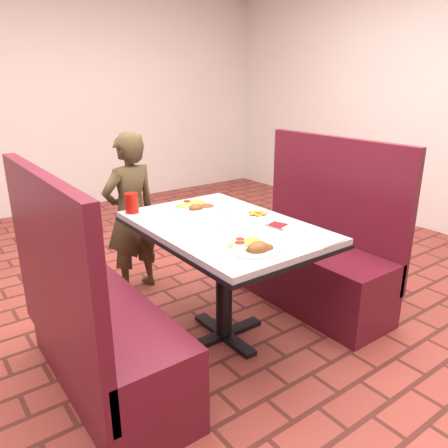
{
  "coord_description": "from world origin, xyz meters",
  "views": [
    {
      "loc": [
        -1.42,
        -1.92,
        1.55
      ],
      "look_at": [
        0.0,
        0.0,
        0.75
      ],
      "focal_mm": 35.0,
      "sensor_mm": 36.0,
      "label": 1
    }
  ],
  "objects_px": {
    "far_dinner_plate": "(196,205)",
    "plantain_plate": "(258,214)",
    "diner_person": "(131,214)",
    "dining_table": "(224,240)",
    "red_tumbler": "(132,203)",
    "booth_bench_left": "(97,333)",
    "booth_bench_right": "(314,259)",
    "near_dinner_plate": "(252,244)"
  },
  "relations": [
    {
      "from": "plantain_plate",
      "to": "red_tumbler",
      "type": "xyz_separation_m",
      "value": [
        -0.58,
        0.53,
        0.05
      ]
    },
    {
      "from": "diner_person",
      "to": "plantain_plate",
      "type": "relative_size",
      "value": 6.93
    },
    {
      "from": "plantain_plate",
      "to": "red_tumbler",
      "type": "distance_m",
      "value": 0.79
    },
    {
      "from": "dining_table",
      "to": "diner_person",
      "type": "distance_m",
      "value": 0.96
    },
    {
      "from": "near_dinner_plate",
      "to": "far_dinner_plate",
      "type": "bearing_deg",
      "value": 77.73
    },
    {
      "from": "far_dinner_plate",
      "to": "red_tumbler",
      "type": "distance_m",
      "value": 0.4
    },
    {
      "from": "diner_person",
      "to": "plantain_plate",
      "type": "xyz_separation_m",
      "value": [
        0.41,
        -0.95,
        0.16
      ]
    },
    {
      "from": "near_dinner_plate",
      "to": "diner_person",
      "type": "bearing_deg",
      "value": 90.9
    },
    {
      "from": "booth_bench_right",
      "to": "far_dinner_plate",
      "type": "distance_m",
      "value": 0.95
    },
    {
      "from": "booth_bench_right",
      "to": "red_tumbler",
      "type": "distance_m",
      "value": 1.33
    },
    {
      "from": "red_tumbler",
      "to": "diner_person",
      "type": "bearing_deg",
      "value": 67.33
    },
    {
      "from": "booth_bench_right",
      "to": "dining_table",
      "type": "bearing_deg",
      "value": 180.0
    },
    {
      "from": "booth_bench_left",
      "to": "red_tumbler",
      "type": "distance_m",
      "value": 0.86
    },
    {
      "from": "booth_bench_left",
      "to": "booth_bench_right",
      "type": "xyz_separation_m",
      "value": [
        1.6,
        0.0,
        0.0
      ]
    },
    {
      "from": "plantain_plate",
      "to": "red_tumbler",
      "type": "relative_size",
      "value": 1.4
    },
    {
      "from": "dining_table",
      "to": "booth_bench_right",
      "type": "height_order",
      "value": "booth_bench_right"
    },
    {
      "from": "dining_table",
      "to": "booth_bench_left",
      "type": "bearing_deg",
      "value": 180.0
    },
    {
      "from": "dining_table",
      "to": "far_dinner_plate",
      "type": "distance_m",
      "value": 0.38
    },
    {
      "from": "diner_person",
      "to": "plantain_plate",
      "type": "bearing_deg",
      "value": 104.39
    },
    {
      "from": "red_tumbler",
      "to": "plantain_plate",
      "type": "bearing_deg",
      "value": -42.11
    },
    {
      "from": "dining_table",
      "to": "booth_bench_right",
      "type": "xyz_separation_m",
      "value": [
        0.8,
        0.0,
        -0.32
      ]
    },
    {
      "from": "near_dinner_plate",
      "to": "plantain_plate",
      "type": "bearing_deg",
      "value": 46.11
    },
    {
      "from": "diner_person",
      "to": "red_tumbler",
      "type": "height_order",
      "value": "diner_person"
    },
    {
      "from": "dining_table",
      "to": "plantain_plate",
      "type": "relative_size",
      "value": 7.01
    },
    {
      "from": "near_dinner_plate",
      "to": "plantain_plate",
      "type": "relative_size",
      "value": 1.59
    },
    {
      "from": "diner_person",
      "to": "dining_table",
      "type": "bearing_deg",
      "value": 90.15
    },
    {
      "from": "plantain_plate",
      "to": "booth_bench_right",
      "type": "bearing_deg",
      "value": 0.08
    },
    {
      "from": "dining_table",
      "to": "red_tumbler",
      "type": "height_order",
      "value": "red_tumbler"
    },
    {
      "from": "dining_table",
      "to": "near_dinner_plate",
      "type": "height_order",
      "value": "near_dinner_plate"
    },
    {
      "from": "far_dinner_plate",
      "to": "red_tumbler",
      "type": "relative_size",
      "value": 2.39
    },
    {
      "from": "dining_table",
      "to": "booth_bench_left",
      "type": "distance_m",
      "value": 0.86
    },
    {
      "from": "far_dinner_plate",
      "to": "diner_person",
      "type": "bearing_deg",
      "value": 107.48
    },
    {
      "from": "booth_bench_right",
      "to": "diner_person",
      "type": "relative_size",
      "value": 1.0
    },
    {
      "from": "dining_table",
      "to": "red_tumbler",
      "type": "bearing_deg",
      "value": 121.74
    },
    {
      "from": "booth_bench_left",
      "to": "plantain_plate",
      "type": "distance_m",
      "value": 1.14
    },
    {
      "from": "near_dinner_plate",
      "to": "far_dinner_plate",
      "type": "distance_m",
      "value": 0.78
    },
    {
      "from": "dining_table",
      "to": "diner_person",
      "type": "bearing_deg",
      "value": 98.87
    },
    {
      "from": "diner_person",
      "to": "red_tumbler",
      "type": "distance_m",
      "value": 0.51
    },
    {
      "from": "booth_bench_right",
      "to": "far_dinner_plate",
      "type": "relative_size",
      "value": 4.06
    },
    {
      "from": "far_dinner_plate",
      "to": "plantain_plate",
      "type": "bearing_deg",
      "value": -58.58
    },
    {
      "from": "dining_table",
      "to": "booth_bench_left",
      "type": "relative_size",
      "value": 1.01
    },
    {
      "from": "diner_person",
      "to": "far_dinner_plate",
      "type": "distance_m",
      "value": 0.65
    }
  ]
}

